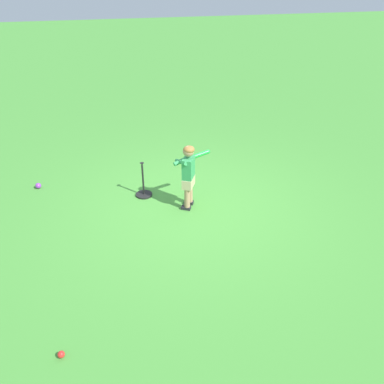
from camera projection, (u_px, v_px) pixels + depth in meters
The scene contains 5 objects.
ground_plane at pixel (194, 207), 6.88m from camera, with size 40.00×40.00×0.00m, color #479338.
child_batter at pixel (189, 171), 6.58m from camera, with size 0.62×0.38×1.08m.
play_ball_behind_batter at pixel (38, 186), 7.39m from camera, with size 0.10×0.10×0.10m, color purple.
play_ball_center_lawn at pixel (61, 354), 4.38m from camera, with size 0.08×0.08×0.08m, color red.
batting_tee at pixel (144, 190), 7.15m from camera, with size 0.28×0.28×0.62m.
Camera 1 is at (1.12, 5.68, 3.73)m, focal length 39.47 mm.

